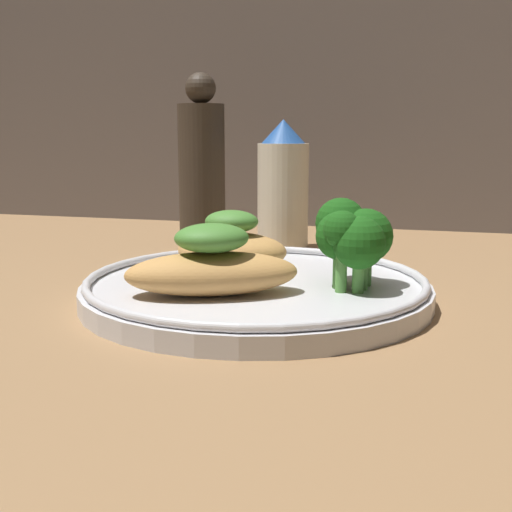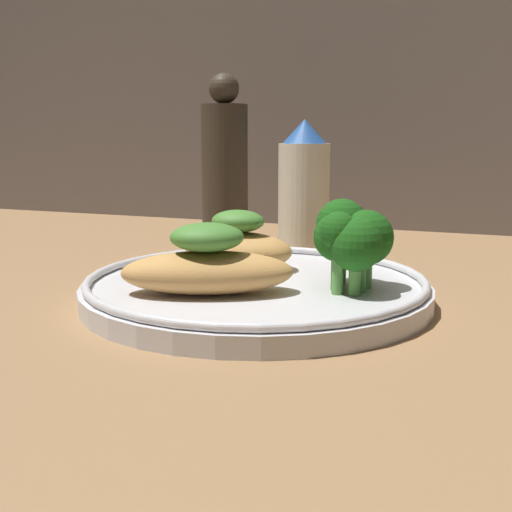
{
  "view_description": "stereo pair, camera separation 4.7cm",
  "coord_description": "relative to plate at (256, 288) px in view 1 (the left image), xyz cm",
  "views": [
    {
      "loc": [
        12.27,
        -44.31,
        12.23
      ],
      "look_at": [
        0.0,
        0.0,
        3.4
      ],
      "focal_mm": 45.0,
      "sensor_mm": 36.0,
      "label": 1
    },
    {
      "loc": [
        16.7,
        -42.84,
        12.23
      ],
      "look_at": [
        0.0,
        0.0,
        3.4
      ],
      "focal_mm": 45.0,
      "sensor_mm": 36.0,
      "label": 2
    }
  ],
  "objects": [
    {
      "name": "sauce_bottle",
      "position": [
        -3.01,
        21.51,
        5.54
      ],
      "size": [
        5.36,
        5.36,
        13.64
      ],
      "color": "beige",
      "rests_on": "ground_plane"
    },
    {
      "name": "broccoli_bunch",
      "position": [
        6.95,
        0.46,
        4.11
      ],
      "size": [
        5.7,
        6.63,
        6.24
      ],
      "color": "#569942",
      "rests_on": "plate"
    },
    {
      "name": "ground_plane",
      "position": [
        0.0,
        0.0,
        -1.49
      ],
      "size": [
        180.0,
        180.0,
        1.0
      ],
      "primitive_type": "cube",
      "color": "#936D47"
    },
    {
      "name": "grilled_meat_front",
      "position": [
        -1.94,
        -4.16,
        2.33
      ],
      "size": [
        12.84,
        9.43,
        4.89
      ],
      "color": "tan",
      "rests_on": "plate"
    },
    {
      "name": "plate",
      "position": [
        0.0,
        0.0,
        0.0
      ],
      "size": [
        25.58,
        25.58,
        2.0
      ],
      "color": "silver",
      "rests_on": "ground_plane"
    },
    {
      "name": "pepper_grinder",
      "position": [
        -12.05,
        21.51,
        7.42
      ],
      "size": [
        5.04,
        5.04,
        18.55
      ],
      "color": "#382D23",
      "rests_on": "ground_plane"
    },
    {
      "name": "grilled_meat_middle",
      "position": [
        -3.17,
        4.13,
        2.26
      ],
      "size": [
        9.25,
        6.38,
        4.8
      ],
      "color": "tan",
      "rests_on": "plate"
    }
  ]
}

